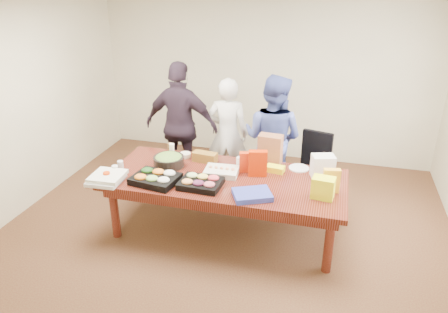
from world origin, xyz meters
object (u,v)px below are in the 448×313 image
(person_center, at_px, (228,134))
(salad_bowl, at_px, (169,161))
(person_right, at_px, (273,139))
(conference_table, at_px, (225,205))
(sheet_cake, at_px, (222,171))
(office_chair, at_px, (314,174))

(person_center, relative_size, salad_bowl, 4.31)
(person_right, bearing_deg, conference_table, 86.26)
(sheet_cake, relative_size, salad_bowl, 1.04)
(conference_table, relative_size, sheet_cake, 7.11)
(person_center, xyz_separation_m, salad_bowl, (-0.47, -1.09, -0.01))
(conference_table, relative_size, salad_bowl, 7.36)
(conference_table, bearing_deg, office_chair, 42.52)
(office_chair, xyz_separation_m, person_center, (-1.27, 0.31, 0.33))
(conference_table, distance_m, office_chair, 1.34)
(person_center, distance_m, sheet_cake, 1.16)
(conference_table, distance_m, person_center, 1.32)
(conference_table, height_order, person_center, person_center)
(conference_table, relative_size, person_center, 1.71)
(sheet_cake, xyz_separation_m, salad_bowl, (-0.69, 0.05, 0.03))
(office_chair, xyz_separation_m, sheet_cake, (-1.05, -0.83, 0.29))
(conference_table, relative_size, person_right, 1.59)
(person_right, xyz_separation_m, sheet_cake, (-0.45, -0.98, -0.10))
(conference_table, bearing_deg, person_right, 69.84)
(office_chair, height_order, person_right, person_right)
(conference_table, height_order, sheet_cake, sheet_cake)
(conference_table, height_order, office_chair, office_chair)
(sheet_cake, bearing_deg, person_right, 61.58)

